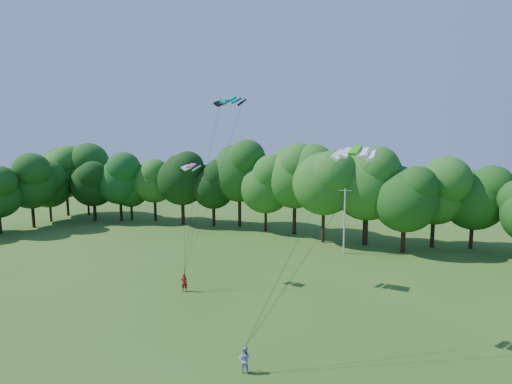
% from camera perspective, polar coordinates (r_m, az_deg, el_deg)
% --- Properties ---
extents(ground, '(160.00, 160.00, 0.00)m').
position_cam_1_polar(ground, '(27.53, -15.00, -23.39)').
color(ground, '#2F5C19').
rests_on(ground, ground).
extents(utility_pole, '(1.57, 0.52, 8.04)m').
position_cam_1_polar(utility_pole, '(50.05, 12.52, -4.00)').
color(utility_pole, '#B8B9AF').
rests_on(utility_pole, ground).
extents(kite_flyer_left, '(0.72, 0.60, 1.69)m').
position_cam_1_polar(kite_flyer_left, '(38.46, -10.22, -12.61)').
color(kite_flyer_left, maroon).
rests_on(kite_flyer_left, ground).
extents(kite_flyer_right, '(0.84, 0.68, 1.64)m').
position_cam_1_polar(kite_flyer_right, '(26.19, -1.65, -22.77)').
color(kite_flyer_right, '#9AA9D6').
rests_on(kite_flyer_right, ground).
extents(kite_teal, '(2.93, 1.34, 0.60)m').
position_cam_1_polar(kite_teal, '(38.31, -3.61, 13.13)').
color(kite_teal, '#04928C').
rests_on(kite_teal, ground).
extents(kite_green, '(2.98, 1.68, 0.66)m').
position_cam_1_polar(kite_green, '(27.19, 13.96, 5.80)').
color(kite_green, green).
rests_on(kite_green, ground).
extents(kite_pink, '(1.94, 1.08, 0.40)m').
position_cam_1_polar(kite_pink, '(38.90, -9.24, 3.74)').
color(kite_pink, '#C4368D').
rests_on(kite_pink, ground).
extents(tree_back_west, '(8.35, 8.35, 12.15)m').
position_cam_1_polar(tree_back_west, '(71.97, -18.92, 2.05)').
color(tree_back_west, black).
rests_on(tree_back_west, ground).
extents(tree_back_center, '(9.14, 9.14, 13.30)m').
position_cam_1_polar(tree_back_center, '(54.45, 15.43, 1.27)').
color(tree_back_center, black).
rests_on(tree_back_center, ground).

